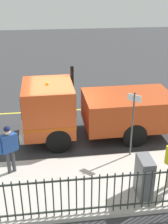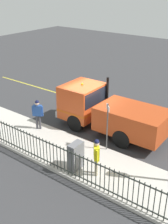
# 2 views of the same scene
# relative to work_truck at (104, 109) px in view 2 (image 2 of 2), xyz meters

# --- Properties ---
(ground_plane) EXTENTS (56.11, 56.11, 0.00)m
(ground_plane) POSITION_rel_work_truck_xyz_m (-0.17, -0.87, -1.29)
(ground_plane) COLOR #38383A
(ground_plane) RESTS_ON ground
(sidewalk_slab) EXTENTS (2.92, 25.51, 0.14)m
(sidewalk_slab) POSITION_rel_work_truck_xyz_m (3.16, -0.87, -1.22)
(sidewalk_slab) COLOR beige
(sidewalk_slab) RESTS_ON ground
(lane_marking) EXTENTS (0.12, 22.96, 0.01)m
(lane_marking) POSITION_rel_work_truck_xyz_m (-2.69, -0.87, -1.29)
(lane_marking) COLOR yellow
(lane_marking) RESTS_ON ground
(work_truck) EXTENTS (2.41, 6.20, 2.74)m
(work_truck) POSITION_rel_work_truck_xyz_m (0.00, 0.00, 0.00)
(work_truck) COLOR #D84C1E
(work_truck) RESTS_ON ground
(worker_standing) EXTENTS (0.43, 0.56, 1.71)m
(worker_standing) POSITION_rel_work_truck_xyz_m (2.31, -2.80, -0.10)
(worker_standing) COLOR #264C99
(worker_standing) RESTS_ON sidewalk_slab
(pedestrian_distant) EXTENTS (0.51, 0.47, 1.71)m
(pedestrian_distant) POSITION_rel_work_truck_xyz_m (3.76, 2.13, -0.10)
(pedestrian_distant) COLOR yellow
(pedestrian_distant) RESTS_ON sidewalk_slab
(iron_fence) EXTENTS (0.04, 21.72, 1.26)m
(iron_fence) POSITION_rel_work_truck_xyz_m (4.47, -0.87, -0.51)
(iron_fence) COLOR #2D332D
(iron_fence) RESTS_ON sidewalk_slab
(utility_cabinet) EXTENTS (0.73, 0.38, 1.26)m
(utility_cabinet) POSITION_rel_work_truck_xyz_m (3.94, 1.17, -0.51)
(utility_cabinet) COLOR slate
(utility_cabinet) RESTS_ON sidewalk_slab
(traffic_cone) EXTENTS (0.48, 0.48, 0.68)m
(traffic_cone) POSITION_rel_work_truck_xyz_m (-2.14, 1.12, -0.95)
(traffic_cone) COLOR orange
(traffic_cone) RESTS_ON ground
(street_sign) EXTENTS (0.37, 0.38, 2.43)m
(street_sign) POSITION_rel_work_truck_xyz_m (1.82, 1.39, 0.37)
(street_sign) COLOR #4C4C4C
(street_sign) RESTS_ON sidewalk_slab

